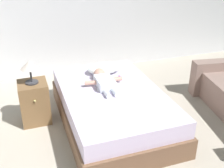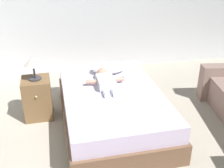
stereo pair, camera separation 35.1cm
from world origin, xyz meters
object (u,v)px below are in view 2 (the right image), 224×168
at_px(pillow, 109,68).
at_px(nightstand, 38,98).
at_px(baby, 105,80).
at_px(toothbrush, 123,77).
at_px(bed, 112,107).
at_px(lamp, 33,63).

relative_size(pillow, nightstand, 0.88).
height_order(baby, toothbrush, baby).
bearing_deg(baby, toothbrush, 28.71).
height_order(bed, nightstand, nightstand).
relative_size(bed, lamp, 6.61).
relative_size(bed, baby, 3.08).
height_order(pillow, lamp, lamp).
bearing_deg(lamp, baby, -11.25).
bearing_deg(pillow, nightstand, -168.71).
relative_size(bed, nightstand, 3.55).
bearing_deg(lamp, bed, -21.65).
relative_size(pillow, lamp, 1.63).
height_order(toothbrush, nightstand, nightstand).
relative_size(baby, nightstand, 1.15).
xyz_separation_m(pillow, lamp, (-1.04, -0.21, 0.25)).
distance_m(pillow, baby, 0.41).
xyz_separation_m(bed, pillow, (0.08, 0.59, 0.32)).
distance_m(bed, lamp, 1.17).
bearing_deg(baby, nightstand, 168.75).
relative_size(baby, lamp, 2.15).
distance_m(nightstand, lamp, 0.51).
height_order(pillow, nightstand, pillow).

